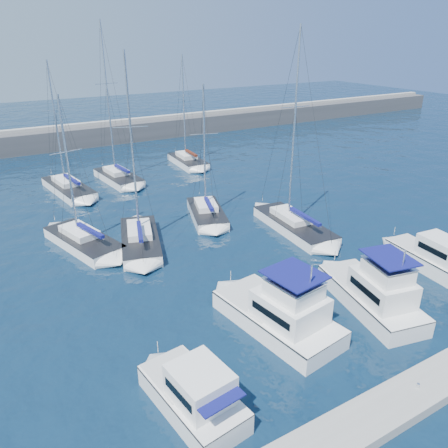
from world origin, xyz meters
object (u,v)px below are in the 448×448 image
sailboat_mid_c (207,213)px  sailboat_back_c (188,161)px  motor_yacht_stbd_inner (374,294)px  sailboat_back_a (68,188)px  sailboat_mid_b (140,240)px  sailboat_mid_d (294,225)px  motor_yacht_stbd_outer (433,258)px  sailboat_mid_a (83,241)px  motor_yacht_port_inner (281,314)px  sailboat_back_b (118,177)px  motor_yacht_port_outer (195,396)px

sailboat_mid_c → sailboat_back_c: 19.30m
motor_yacht_stbd_inner → sailboat_back_a: sailboat_back_a is taller
sailboat_mid_b → sailboat_mid_d: size_ratio=0.90×
motor_yacht_stbd_outer → sailboat_back_c: (-3.33, 35.68, -0.42)m
sailboat_mid_a → motor_yacht_port_inner: bearing=-82.5°
sailboat_back_b → motor_yacht_port_outer: bearing=-108.5°
motor_yacht_port_outer → motor_yacht_stbd_outer: same height
sailboat_back_a → sailboat_mid_b: bearing=-90.8°
sailboat_back_a → motor_yacht_port_outer: bearing=-101.3°
sailboat_mid_b → sailboat_back_c: (14.50, 20.50, -0.01)m
motor_yacht_stbd_outer → motor_yacht_stbd_inner: bearing=-164.0°
motor_yacht_stbd_inner → motor_yacht_stbd_outer: bearing=22.3°
motor_yacht_port_inner → sailboat_mid_a: sailboat_mid_a is taller
motor_yacht_stbd_outer → sailboat_mid_b: (-17.83, 15.18, -0.41)m
sailboat_mid_b → sailboat_mid_d: bearing=0.1°
motor_yacht_stbd_outer → sailboat_mid_d: bearing=118.0°
sailboat_back_b → sailboat_mid_d: bearing=-73.3°
sailboat_mid_a → motor_yacht_port_outer: bearing=-105.2°
sailboat_mid_d → sailboat_mid_c: bearing=134.8°
motor_yacht_port_inner → sailboat_mid_c: (4.45, 17.76, -0.62)m
motor_yacht_stbd_inner → sailboat_mid_a: bearing=138.6°
motor_yacht_port_inner → motor_yacht_stbd_inner: (6.52, -1.31, 0.00)m
sailboat_mid_b → sailboat_back_a: size_ratio=1.10×
sailboat_back_a → sailboat_mid_a: bearing=-105.9°
motor_yacht_port_outer → sailboat_back_c: bearing=57.5°
motor_yacht_port_inner → sailboat_back_a: bearing=92.1°
sailboat_mid_d → sailboat_back_a: size_ratio=1.22×
sailboat_back_a → sailboat_back_b: 6.25m
sailboat_mid_a → sailboat_back_c: size_ratio=0.88×
motor_yacht_stbd_inner → sailboat_mid_a: (-14.03, 18.89, -0.63)m
sailboat_mid_c → motor_yacht_stbd_inner: bearing=-65.8°
motor_yacht_port_outer → sailboat_mid_c: 23.86m
motor_yacht_stbd_inner → sailboat_mid_c: bearing=108.2°
sailboat_back_b → sailboat_mid_c: bearing=-82.5°
sailboat_mid_d → sailboat_back_b: sailboat_back_b is taller
motor_yacht_stbd_inner → sailboat_back_b: sailboat_back_b is taller
motor_yacht_port_inner → sailboat_mid_d: 15.04m
sailboat_back_b → sailboat_back_c: (10.57, 2.39, -0.04)m
motor_yacht_port_outer → motor_yacht_stbd_inner: bearing=-0.1°
motor_yacht_port_outer → sailboat_mid_b: sailboat_mid_b is taller
motor_yacht_port_outer → sailboat_mid_c: sailboat_mid_c is taller
sailboat_back_b → motor_yacht_stbd_inner: bearing=-86.6°
motor_yacht_port_inner → motor_yacht_stbd_outer: motor_yacht_port_inner is taller
sailboat_mid_a → sailboat_mid_d: bearing=-35.5°
motor_yacht_port_outer → sailboat_back_a: size_ratio=0.43×
motor_yacht_port_outer → sailboat_mid_d: size_ratio=0.35×
motor_yacht_stbd_inner → sailboat_mid_d: bearing=86.6°
motor_yacht_port_outer → sailboat_mid_d: sailboat_mid_d is taller
motor_yacht_stbd_outer → sailboat_back_c: size_ratio=0.49×
sailboat_mid_c → sailboat_back_c: (6.76, 18.07, 0.01)m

